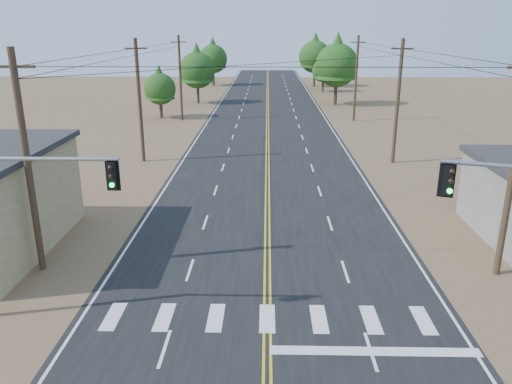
{
  "coord_description": "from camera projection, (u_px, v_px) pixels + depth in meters",
  "views": [
    {
      "loc": [
        -0.06,
        -8.81,
        10.68
      ],
      "look_at": [
        -0.55,
        13.08,
        3.5
      ],
      "focal_mm": 35.0,
      "sensor_mm": 36.0,
      "label": 1
    }
  ],
  "objects": [
    {
      "name": "road",
      "position": [
        267.0,
        168.0,
        40.19
      ],
      "size": [
        15.0,
        200.0,
        0.02
      ],
      "primitive_type": "cube",
      "color": "black",
      "rests_on": "ground"
    },
    {
      "name": "utility_pole_left_near",
      "position": [
        27.0,
        163.0,
        21.72
      ],
      "size": [
        1.8,
        0.3,
        10.0
      ],
      "color": "#4C3826",
      "rests_on": "ground"
    },
    {
      "name": "utility_pole_left_mid",
      "position": [
        140.0,
        100.0,
        40.72
      ],
      "size": [
        1.8,
        0.3,
        10.0
      ],
      "color": "#4C3826",
      "rests_on": "ground"
    },
    {
      "name": "utility_pole_left_far",
      "position": [
        180.0,
        78.0,
        59.72
      ],
      "size": [
        1.8,
        0.3,
        10.0
      ],
      "color": "#4C3826",
      "rests_on": "ground"
    },
    {
      "name": "utility_pole_right_mid",
      "position": [
        398.0,
        101.0,
        40.28
      ],
      "size": [
        1.8,
        0.3,
        10.0
      ],
      "color": "#4C3826",
      "rests_on": "ground"
    },
    {
      "name": "utility_pole_right_far",
      "position": [
        356.0,
        78.0,
        59.28
      ],
      "size": [
        1.8,
        0.3,
        10.0
      ],
      "color": "#4C3826",
      "rests_on": "ground"
    },
    {
      "name": "signal_mast_left",
      "position": [
        15.0,
        210.0,
        18.04
      ],
      "size": [
        5.7,
        0.38,
        6.53
      ],
      "rotation": [
        0.0,
        0.0,
        -0.0
      ],
      "color": "gray",
      "rests_on": "ground"
    },
    {
      "name": "tree_left_near",
      "position": [
        160.0,
        86.0,
        61.64
      ],
      "size": [
        3.91,
        3.91,
        6.52
      ],
      "color": "#3F2D1E",
      "rests_on": "ground"
    },
    {
      "name": "tree_left_mid",
      "position": [
        197.0,
        66.0,
        73.48
      ],
      "size": [
        5.29,
        5.29,
        8.82
      ],
      "color": "#3F2D1E",
      "rests_on": "ground"
    },
    {
      "name": "tree_left_far",
      "position": [
        213.0,
        56.0,
        97.1
      ],
      "size": [
        5.55,
        5.55,
        9.25
      ],
      "color": "#3F2D1E",
      "rests_on": "ground"
    },
    {
      "name": "tree_right_near",
      "position": [
        337.0,
        61.0,
        71.74
      ],
      "size": [
        6.18,
        6.18,
        10.31
      ],
      "color": "#3F2D1E",
      "rests_on": "ground"
    },
    {
      "name": "tree_right_mid",
      "position": [
        324.0,
        68.0,
        87.57
      ],
      "size": [
        4.0,
        4.0,
        6.66
      ],
      "color": "#3F2D1E",
      "rests_on": "ground"
    },
    {
      "name": "tree_right_far",
      "position": [
        315.0,
        53.0,
        94.94
      ],
      "size": [
        6.09,
        6.09,
        10.15
      ],
      "color": "#3F2D1E",
      "rests_on": "ground"
    }
  ]
}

